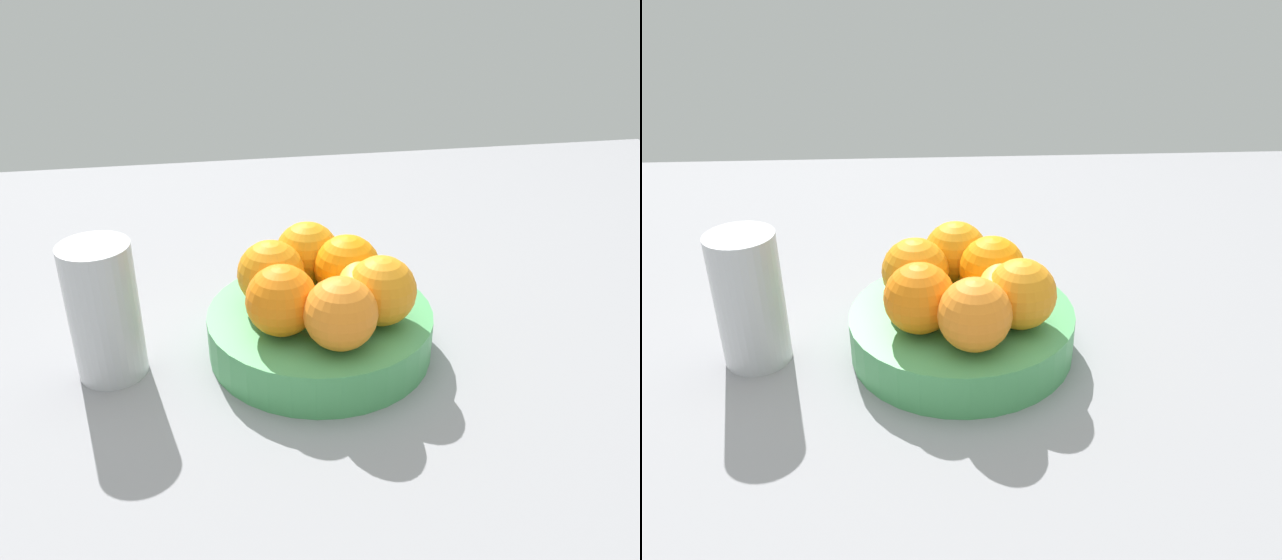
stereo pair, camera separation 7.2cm
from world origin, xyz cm
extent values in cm
cube|color=gray|center=(0.00, 0.00, -1.50)|extent=(180.00, 140.00, 3.00)
cylinder|color=#4CA35D|center=(-2.57, 2.63, 2.58)|extent=(25.82, 25.82, 5.16)
sphere|color=orange|center=(2.16, 6.24, 9.05)|extent=(7.78, 7.78, 7.78)
sphere|color=orange|center=(-3.47, 9.94, 9.05)|extent=(7.78, 7.78, 7.78)
sphere|color=orange|center=(-8.76, 5.97, 9.05)|extent=(7.78, 7.78, 7.78)
sphere|color=orange|center=(-6.22, 0.09, 9.05)|extent=(7.78, 7.78, 7.78)
sphere|color=orange|center=(-2.22, -4.49, 9.05)|extent=(7.78, 7.78, 7.78)
sphere|color=orange|center=(2.64, -0.41, 9.05)|extent=(7.78, 7.78, 7.78)
ellipsoid|color=yellow|center=(-5.17, 3.23, 7.16)|extent=(12.47, 16.51, 4.00)
ellipsoid|color=yellow|center=(-6.78, 2.72, 9.36)|extent=(8.52, 17.44, 4.00)
cylinder|color=silver|center=(20.89, 3.25, 7.79)|extent=(7.50, 7.50, 15.58)
camera|label=1|loc=(8.31, 66.74, 44.26)|focal=37.19mm
camera|label=2|loc=(1.18, 67.55, 44.26)|focal=37.19mm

